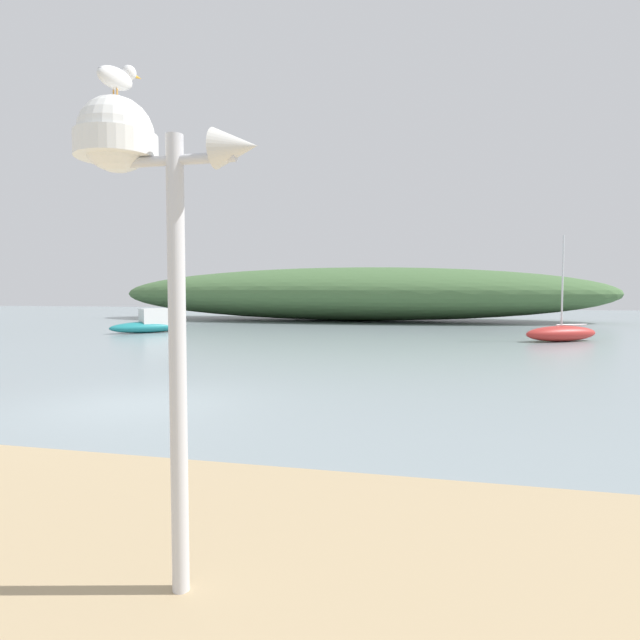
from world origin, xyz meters
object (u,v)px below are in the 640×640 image
mast_structure (138,179)px  seagull_on_radar (117,77)px  sailboat_west_reach (561,333)px  motorboat_inner_mooring (149,324)px

mast_structure → seagull_on_radar: bearing=173.6°
sailboat_west_reach → motorboat_inner_mooring: bearing=179.0°
seagull_on_radar → sailboat_west_reach: sailboat_west_reach is taller
mast_structure → sailboat_west_reach: sailboat_west_reach is taller
mast_structure → sailboat_west_reach: bearing=71.8°
mast_structure → motorboat_inner_mooring: mast_structure is taller
mast_structure → seagull_on_radar: seagull_on_radar is taller
mast_structure → sailboat_west_reach: 23.92m
sailboat_west_reach → motorboat_inner_mooring: size_ratio=1.26×
seagull_on_radar → motorboat_inner_mooring: seagull_on_radar is taller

